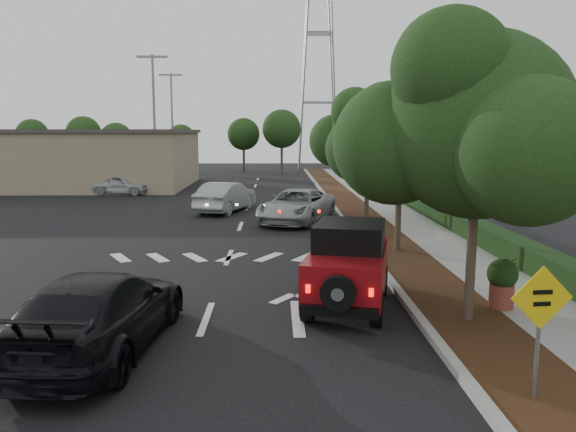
{
  "coord_description": "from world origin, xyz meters",
  "views": [
    {
      "loc": [
        1.53,
        -11.83,
        4.06
      ],
      "look_at": [
        1.86,
        3.0,
        1.81
      ],
      "focal_mm": 35.0,
      "sensor_mm": 36.0,
      "label": 1
    }
  ],
  "objects_px": {
    "speed_hump_sign": "(540,314)",
    "black_suv_oncoming": "(100,312)",
    "red_jeep": "(349,264)",
    "silver_suv_ahead": "(297,206)"
  },
  "relations": [
    {
      "from": "speed_hump_sign",
      "to": "black_suv_oncoming",
      "type": "bearing_deg",
      "value": 157.16
    },
    {
      "from": "black_suv_oncoming",
      "to": "red_jeep",
      "type": "bearing_deg",
      "value": -146.28
    },
    {
      "from": "red_jeep",
      "to": "speed_hump_sign",
      "type": "relative_size",
      "value": 1.96
    },
    {
      "from": "red_jeep",
      "to": "black_suv_oncoming",
      "type": "relative_size",
      "value": 0.77
    },
    {
      "from": "black_suv_oncoming",
      "to": "speed_hump_sign",
      "type": "relative_size",
      "value": 2.55
    },
    {
      "from": "silver_suv_ahead",
      "to": "speed_hump_sign",
      "type": "distance_m",
      "value": 17.42
    },
    {
      "from": "silver_suv_ahead",
      "to": "black_suv_oncoming",
      "type": "relative_size",
      "value": 1.02
    },
    {
      "from": "red_jeep",
      "to": "black_suv_oncoming",
      "type": "height_order",
      "value": "red_jeep"
    },
    {
      "from": "red_jeep",
      "to": "black_suv_oncoming",
      "type": "bearing_deg",
      "value": -138.3
    },
    {
      "from": "red_jeep",
      "to": "silver_suv_ahead",
      "type": "height_order",
      "value": "red_jeep"
    }
  ]
}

